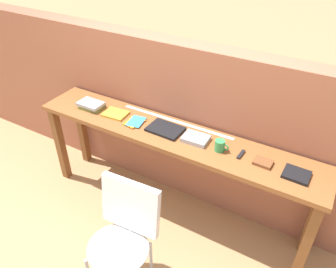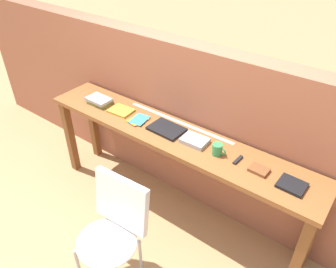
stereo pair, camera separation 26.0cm
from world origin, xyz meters
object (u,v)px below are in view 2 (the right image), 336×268
at_px(book_open_centre, 167,129).
at_px(pamphlet_pile_colourful, 138,120).
at_px(leather_journal_brown, 259,170).
at_px(mug, 217,149).
at_px(multitool_folded, 238,160).
at_px(book_repair_rightmost, 292,185).
at_px(magazine_cycling, 121,111).
at_px(book_stack_leftmost, 99,101).
at_px(chair_white_moulded, 112,229).

bearing_deg(book_open_centre, pamphlet_pile_colourful, -171.42).
distance_m(pamphlet_pile_colourful, book_open_centre, 0.28).
bearing_deg(leather_journal_brown, pamphlet_pile_colourful, -177.27).
distance_m(mug, multitool_folded, 0.16).
distance_m(mug, leather_journal_brown, 0.33).
distance_m(book_open_centre, book_repair_rightmost, 1.05).
xyz_separation_m(magazine_cycling, mug, (0.99, -0.02, 0.04)).
xyz_separation_m(book_stack_leftmost, mug, (1.25, -0.00, 0.02)).
xyz_separation_m(mug, book_repair_rightmost, (0.56, 0.00, -0.03)).
xyz_separation_m(book_stack_leftmost, multitool_folded, (1.41, 0.02, -0.02)).
relative_size(book_stack_leftmost, magazine_cycling, 1.11).
relative_size(chair_white_moulded, mug, 8.10).
height_order(magazine_cycling, multitool_folded, magazine_cycling).
relative_size(pamphlet_pile_colourful, leather_journal_brown, 1.50).
bearing_deg(magazine_cycling, book_repair_rightmost, -4.56).
relative_size(mug, leather_journal_brown, 0.85).
distance_m(magazine_cycling, book_open_centre, 0.50).
bearing_deg(mug, book_stack_leftmost, 179.87).
relative_size(magazine_cycling, leather_journal_brown, 1.60).
xyz_separation_m(chair_white_moulded, pamphlet_pile_colourful, (-0.41, 0.77, 0.36)).
bearing_deg(chair_white_moulded, leather_journal_brown, 48.57).
distance_m(book_open_centre, multitool_folded, 0.65).
relative_size(magazine_cycling, book_open_centre, 0.73).
bearing_deg(multitool_folded, chair_white_moulded, -123.30).
xyz_separation_m(book_open_centre, mug, (0.49, -0.03, 0.03)).
bearing_deg(book_stack_leftmost, leather_journal_brown, 0.32).
bearing_deg(book_open_centre, mug, -1.07).
height_order(multitool_folded, leather_journal_brown, leather_journal_brown).
distance_m(book_stack_leftmost, magazine_cycling, 0.26).
relative_size(book_open_centre, leather_journal_brown, 2.19).
bearing_deg(book_open_centre, leather_journal_brown, 1.01).
relative_size(multitool_folded, book_repair_rightmost, 0.63).
height_order(chair_white_moulded, magazine_cycling, magazine_cycling).
bearing_deg(book_repair_rightmost, book_open_centre, -179.79).
bearing_deg(book_stack_leftmost, mug, -0.13).
height_order(pamphlet_pile_colourful, mug, mug).
bearing_deg(leather_journal_brown, book_stack_leftmost, -177.82).
xyz_separation_m(book_stack_leftmost, leather_journal_brown, (1.58, 0.01, -0.02)).
height_order(book_open_centre, leather_journal_brown, leather_journal_brown).
distance_m(chair_white_moulded, book_stack_leftmost, 1.24).
distance_m(mug, book_repair_rightmost, 0.56).
xyz_separation_m(book_open_centre, multitool_folded, (0.65, -0.00, -0.00)).
xyz_separation_m(book_stack_leftmost, book_repair_rightmost, (1.82, -0.00, -0.02)).
bearing_deg(book_stack_leftmost, book_open_centre, 1.81).
distance_m(book_open_centre, mug, 0.49).
bearing_deg(leather_journal_brown, chair_white_moulded, -129.57).
height_order(book_open_centre, multitool_folded, book_open_centre).
bearing_deg(leather_journal_brown, book_repair_rightmost, -0.94).
xyz_separation_m(pamphlet_pile_colourful, mug, (0.77, 0.01, 0.04)).
distance_m(magazine_cycling, book_repair_rightmost, 1.56).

